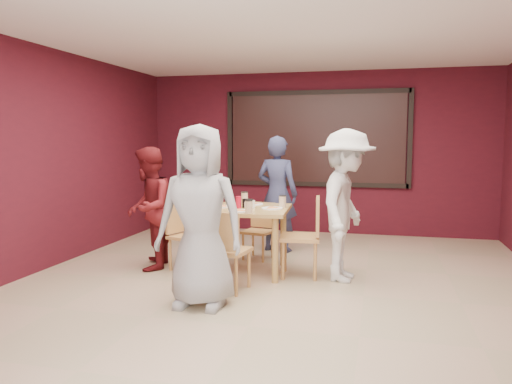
% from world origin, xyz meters
% --- Properties ---
extents(floor, '(7.00, 7.00, 0.00)m').
position_xyz_m(floor, '(0.00, 0.00, 0.00)').
color(floor, tan).
rests_on(floor, ground).
extents(window_blinds, '(3.00, 0.02, 1.50)m').
position_xyz_m(window_blinds, '(0.00, 3.45, 1.65)').
color(window_blinds, black).
extents(dining_table, '(1.09, 1.09, 0.96)m').
position_xyz_m(dining_table, '(-0.49, 0.62, 0.70)').
color(dining_table, tan).
rests_on(dining_table, floor).
extents(chair_front, '(0.48, 0.48, 0.88)m').
position_xyz_m(chair_front, '(-0.50, -0.21, 0.50)').
color(chair_front, tan).
rests_on(chair_front, floor).
extents(chair_back, '(0.44, 0.44, 0.77)m').
position_xyz_m(chair_back, '(-0.50, 1.38, 0.43)').
color(chair_back, tan).
rests_on(chair_back, floor).
extents(chair_left, '(0.52, 0.52, 0.85)m').
position_xyz_m(chair_left, '(-1.29, 0.59, 0.48)').
color(chair_left, tan).
rests_on(chair_left, floor).
extents(chair_right, '(0.51, 0.51, 0.96)m').
position_xyz_m(chair_right, '(0.26, 0.61, 0.54)').
color(chair_right, tan).
rests_on(chair_right, floor).
extents(diner_front, '(0.88, 0.58, 1.79)m').
position_xyz_m(diner_front, '(-0.60, -0.69, 0.90)').
color(diner_front, '#A0A0A0').
rests_on(diner_front, floor).
extents(diner_back, '(0.68, 0.51, 1.69)m').
position_xyz_m(diner_back, '(-0.36, 1.88, 0.85)').
color(diner_back, '#313658').
rests_on(diner_back, floor).
extents(diner_left, '(0.77, 0.88, 1.55)m').
position_xyz_m(diner_left, '(-1.73, 0.49, 0.77)').
color(diner_left, maroon).
rests_on(diner_left, floor).
extents(diner_right, '(0.78, 1.21, 1.76)m').
position_xyz_m(diner_right, '(0.72, 0.57, 0.88)').
color(diner_right, silver).
rests_on(diner_right, floor).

